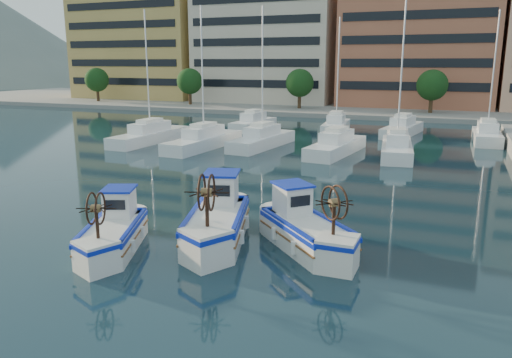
{
  "coord_description": "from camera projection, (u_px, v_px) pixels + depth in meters",
  "views": [
    {
      "loc": [
        7.64,
        -16.15,
        7.06
      ],
      "look_at": [
        -1.33,
        5.86,
        1.5
      ],
      "focal_mm": 35.0,
      "sensor_mm": 36.0,
      "label": 1
    }
  ],
  "objects": [
    {
      "name": "ground",
      "position": [
        230.0,
        253.0,
        18.98
      ],
      "size": [
        300.0,
        300.0,
        0.0
      ],
      "primitive_type": "plane",
      "color": "#1A3545",
      "rests_on": "ground"
    },
    {
      "name": "waterfront",
      "position": [
        479.0,
        34.0,
        71.69
      ],
      "size": [
        180.0,
        40.0,
        25.6
      ],
      "color": "gray",
      "rests_on": "ground"
    },
    {
      "name": "yacht_marina",
      "position": [
        330.0,
        137.0,
        45.04
      ],
      "size": [
        37.29,
        23.87,
        11.5
      ],
      "color": "white",
      "rests_on": "ground"
    },
    {
      "name": "fishing_boat_a",
      "position": [
        114.0,
        230.0,
        19.22
      ],
      "size": [
        3.28,
        4.59,
        2.77
      ],
      "rotation": [
        0.0,
        0.0,
        0.39
      ],
      "color": "white",
      "rests_on": "ground"
    },
    {
      "name": "fishing_boat_b",
      "position": [
        217.0,
        219.0,
        20.18
      ],
      "size": [
        3.51,
        5.37,
        3.25
      ],
      "rotation": [
        0.0,
        0.0,
        0.3
      ],
      "color": "white",
      "rests_on": "ground"
    },
    {
      "name": "fishing_boat_c",
      "position": [
        305.0,
        228.0,
        19.33
      ],
      "size": [
        4.59,
        4.57,
        2.97
      ],
      "rotation": [
        0.0,
        0.0,
        0.79
      ],
      "color": "white",
      "rests_on": "ground"
    }
  ]
}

